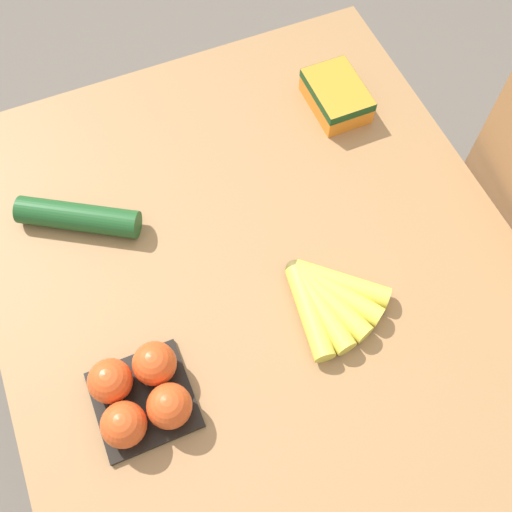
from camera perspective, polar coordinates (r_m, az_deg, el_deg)
name	(u,v)px	position (r m, az deg, el deg)	size (l,w,h in m)	color
ground_plane	(256,374)	(1.84, 0.00, -11.22)	(12.00, 12.00, 0.00)	#665B51
dining_table	(256,286)	(1.23, 0.00, -2.87)	(1.12, 0.99, 0.75)	#9E7044
banana_bunch	(327,299)	(1.10, 6.74, -4.05)	(0.20, 0.19, 0.04)	brown
tomato_pack	(140,394)	(1.03, -10.98, -12.80)	(0.16, 0.16, 0.09)	black
carrot_bag	(337,94)	(1.35, 7.69, 15.01)	(0.15, 0.11, 0.06)	orange
cucumber_near	(78,217)	(1.21, -16.57, 3.58)	(0.17, 0.23, 0.05)	#1E5123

